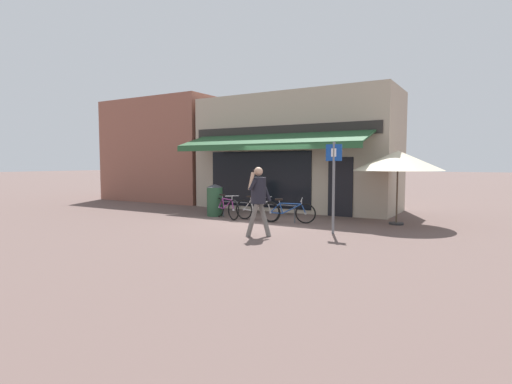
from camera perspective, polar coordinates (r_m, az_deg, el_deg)
The scene contains 11 objects.
ground_plane at distance 12.83m, azimuth 0.71°, elevation -4.33°, with size 160.00×160.00×0.00m, color brown.
shop_front at distance 16.67m, azimuth 5.68°, elevation 5.61°, with size 8.17×4.63×4.63m.
neighbour_building at distance 21.29m, azimuth -12.02°, elevation 5.74°, with size 6.17×4.00×5.01m.
bike_rack_rail at distance 13.27m, azimuth 0.17°, elevation -2.03°, with size 2.86×0.04×0.57m.
bicycle_purple at distance 13.67m, azimuth -4.33°, elevation -2.26°, with size 1.55×0.77×0.82m.
bicycle_silver at distance 13.13m, azimuth 0.13°, elevation -2.53°, with size 1.71×0.52×0.81m.
bicycle_blue at distance 12.62m, azimuth 4.54°, elevation -2.88°, with size 1.71×0.68×0.81m.
pedestrian_adult at distance 10.23m, azimuth 0.35°, elevation -0.28°, with size 0.61×0.68×1.81m.
litter_bin at distance 14.30m, azimuth -5.92°, elevation -1.15°, with size 0.57×0.57×1.14m.
parking_sign at distance 10.82m, azimuth 11.03°, elevation 1.99°, with size 0.44×0.07×2.45m.
cafe_parasol at distance 12.95m, azimuth 19.61°, elevation 4.23°, with size 2.69×2.69×2.27m.
Camera 1 is at (6.37, -10.97, 1.91)m, focal length 28.00 mm.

